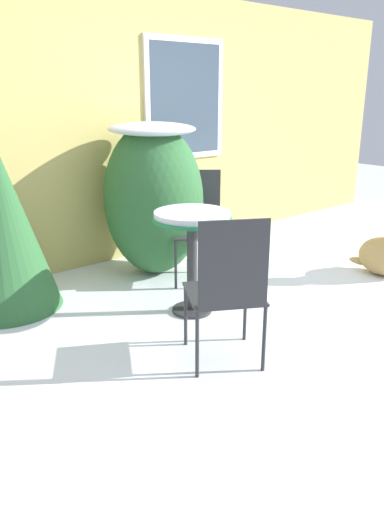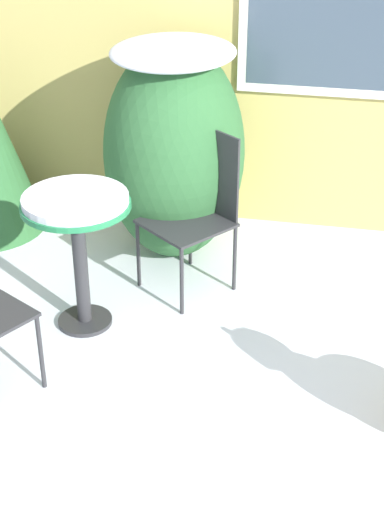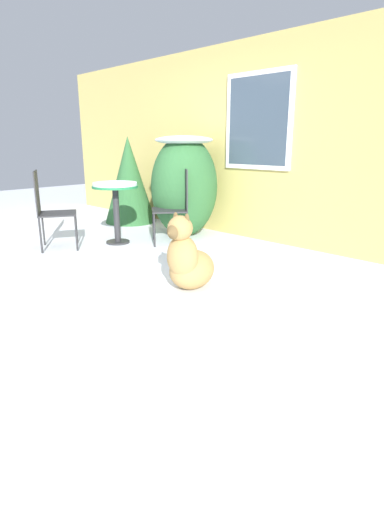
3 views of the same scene
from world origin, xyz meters
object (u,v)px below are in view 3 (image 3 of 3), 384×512
at_px(patio_chair_far_side, 49,207).
at_px(dog, 188,262).
at_px(patio_table, 115,194).
at_px(patio_chair_near_table, 176,204).

height_order(patio_chair_far_side, dog, patio_chair_far_side).
xyz_separation_m(patio_table, patio_chair_near_table, (0.56, 0.58, -0.13)).
distance_m(patio_table, dog, 2.09).
relative_size(patio_table, patio_chair_far_side, 0.82).
bearing_deg(patio_table, patio_chair_near_table, 45.95).
bearing_deg(patio_table, dog, -16.62).
distance_m(patio_chair_far_side, dog, 2.34).
relative_size(patio_table, dog, 1.10).
xyz_separation_m(patio_chair_far_side, dog, (2.32, 0.18, -0.27)).
height_order(patio_table, dog, patio_table).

